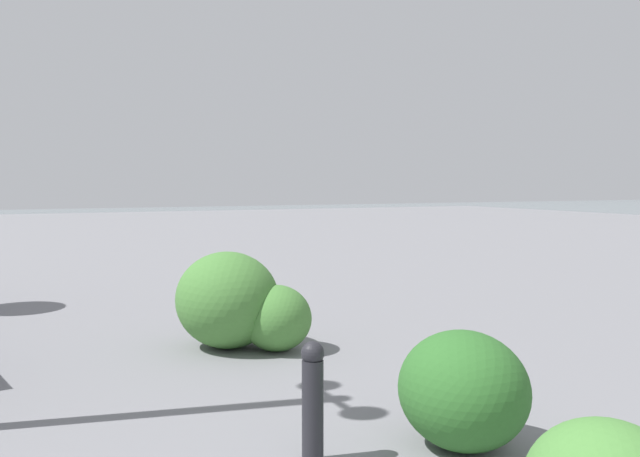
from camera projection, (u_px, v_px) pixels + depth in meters
The scene contains 4 objects.
bollard_mid at pixel (313, 399), 3.84m from camera, with size 0.13×0.13×0.68m.
shrub_round at pixel (227, 300), 6.50m from camera, with size 1.06×0.95×0.90m.
shrub_wide at pixel (463, 390), 4.04m from camera, with size 0.81×0.73×0.69m.
shrub_tall at pixel (276, 318), 6.38m from camera, with size 0.71×0.64×0.61m.
Camera 1 is at (0.13, 1.05, 1.55)m, focal length 39.22 mm.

